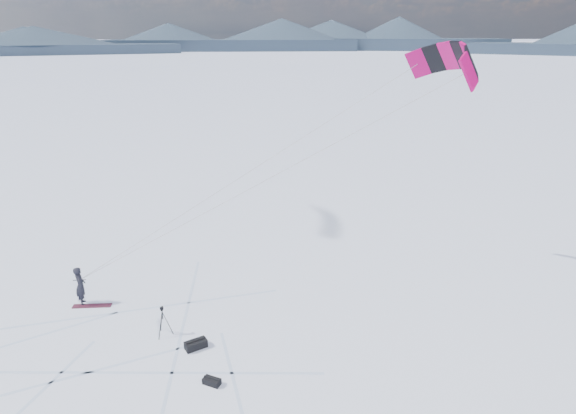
{
  "coord_description": "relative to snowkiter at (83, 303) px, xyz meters",
  "views": [
    {
      "loc": [
        4.59,
        -15.42,
        11.23
      ],
      "look_at": [
        6.16,
        4.08,
        4.12
      ],
      "focal_mm": 30.0,
      "sensor_mm": 36.0,
      "label": 1
    }
  ],
  "objects": [
    {
      "name": "ground",
      "position": [
        2.93,
        -3.7,
        0.0
      ],
      "size": [
        1800.0,
        1800.0,
        0.0
      ],
      "primitive_type": "plane",
      "color": "white"
    },
    {
      "name": "horizon_hills",
      "position": [
        2.93,
        -3.7,
        4.0
      ],
      "size": [
        704.0,
        704.0,
        9.43
      ],
      "color": "#1F2B3A",
      "rests_on": "ground"
    },
    {
      "name": "snow_tracks",
      "position": [
        3.25,
        -3.69,
        0.0
      ],
      "size": [
        17.62,
        10.25,
        0.01
      ],
      "color": "#A7BADB",
      "rests_on": "ground"
    },
    {
      "name": "snowkiter",
      "position": [
        0.0,
        0.0,
        0.0
      ],
      "size": [
        0.65,
        0.76,
        1.77
      ],
      "primitive_type": "imported",
      "rotation": [
        0.0,
        0.0,
        1.99
      ],
      "color": "black",
      "rests_on": "ground"
    },
    {
      "name": "snowboard",
      "position": [
        0.45,
        -0.26,
        0.02
      ],
      "size": [
        1.65,
        0.34,
        0.04
      ],
      "primitive_type": "cube",
      "rotation": [
        0.0,
        0.0,
        -0.02
      ],
      "color": "maroon",
      "rests_on": "ground"
    },
    {
      "name": "tripod",
      "position": [
        3.94,
        -2.65,
        0.81
      ],
      "size": [
        0.57,
        0.64,
        1.26
      ],
      "rotation": [
        0.0,
        0.0,
        0.05
      ],
      "color": "black",
      "rests_on": "ground"
    },
    {
      "name": "gear_bag_a",
      "position": [
        5.28,
        -3.61,
        0.16
      ],
      "size": [
        0.91,
        0.72,
        0.37
      ],
      "rotation": [
        0.0,
        0.0,
        0.47
      ],
      "color": "black",
      "rests_on": "ground"
    },
    {
      "name": "gear_bag_b",
      "position": [
        6.01,
        -5.67,
        0.12
      ],
      "size": [
        0.67,
        0.54,
        0.27
      ],
      "rotation": [
        0.0,
        0.0,
        -0.49
      ],
      "color": "black",
      "rests_on": "ground"
    },
    {
      "name": "power_kite",
      "position": [
        15.66,
        0.75,
        10.06
      ],
      "size": [
        16.82,
        5.52,
        9.78
      ],
      "color": "#AC0250",
      "rests_on": "ground"
    }
  ]
}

